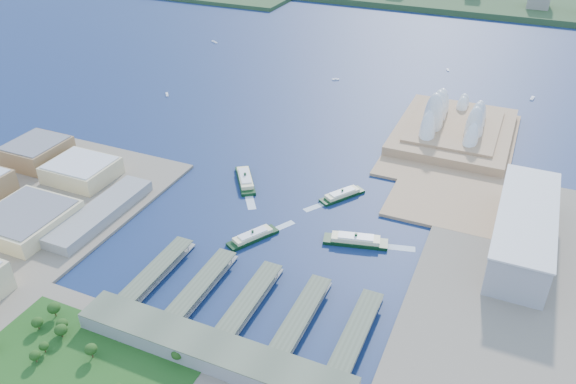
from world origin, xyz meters
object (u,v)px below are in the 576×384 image
at_px(ferry_d, 356,238).
at_px(toaster_building, 524,229).
at_px(ferry_a, 245,178).
at_px(ferry_b, 342,193).
at_px(opera_house, 457,112).
at_px(ferry_c, 253,235).

bearing_deg(ferry_d, toaster_building, -83.13).
relative_size(ferry_a, ferry_b, 1.17).
height_order(opera_house, ferry_a, opera_house).
xyz_separation_m(ferry_a, ferry_d, (137.24, -54.71, -0.09)).
bearing_deg(ferry_b, ferry_d, -28.72).
distance_m(opera_house, ferry_c, 309.18).
relative_size(opera_house, ferry_d, 3.21).
bearing_deg(ferry_b, ferry_a, -139.49).
distance_m(opera_house, ferry_a, 266.10).
relative_size(ferry_c, ferry_d, 0.87).
xyz_separation_m(toaster_building, ferry_b, (-167.58, 17.74, -15.90)).
xyz_separation_m(toaster_building, ferry_d, (-131.95, -49.62, -15.20)).
relative_size(opera_house, ferry_a, 3.16).
bearing_deg(ferry_a, toaster_building, -35.82).
bearing_deg(ferry_a, ferry_b, -27.64).
xyz_separation_m(ferry_a, ferry_c, (52.00, -85.56, -0.78)).
bearing_deg(ferry_b, ferry_c, -83.39).
relative_size(opera_house, ferry_b, 3.70).
height_order(toaster_building, ferry_d, toaster_building).
bearing_deg(toaster_building, ferry_d, -159.39).
bearing_deg(toaster_building, opera_house, 114.23).
height_order(opera_house, ferry_d, opera_house).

